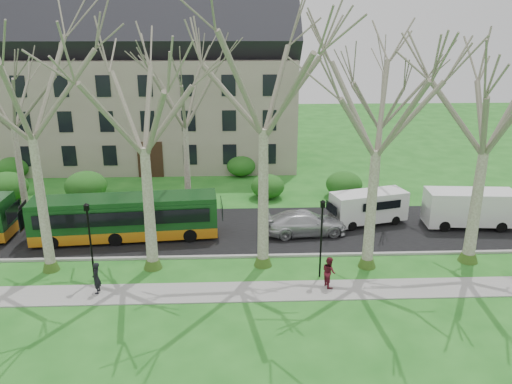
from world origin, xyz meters
TOP-DOWN VIEW (x-y plane):
  - ground at (0.00, 0.00)m, footprint 120.00×120.00m
  - sidewalk at (0.00, -2.50)m, footprint 70.00×2.00m
  - road at (0.00, 5.50)m, footprint 80.00×8.00m
  - curb at (0.00, 1.50)m, footprint 80.00×0.25m
  - building at (-6.00, 24.00)m, footprint 26.50×12.20m
  - tree_row_verge at (0.00, 0.30)m, footprint 49.00×7.00m
  - tree_row_far at (-1.33, 11.00)m, footprint 33.00×7.00m
  - lamp_row at (-0.00, -1.00)m, footprint 36.22×0.22m
  - hedges at (-4.67, 14.00)m, footprint 30.60×8.60m
  - bus_follow at (-5.38, 4.44)m, footprint 11.48×3.33m
  - sedan at (5.98, 4.67)m, footprint 5.40×2.62m
  - van_a at (10.46, 6.31)m, footprint 5.38×3.10m
  - van_b at (17.01, 5.49)m, footprint 5.84×2.52m
  - pedestrian_a at (-5.49, -2.32)m, footprint 0.40×0.60m
  - pedestrian_b at (6.28, -2.13)m, footprint 0.83×0.94m

SIDE VIEW (x-z plane):
  - ground at x=0.00m, z-range 0.00..0.00m
  - sidewalk at x=0.00m, z-range 0.00..0.06m
  - road at x=0.00m, z-range 0.00..0.06m
  - curb at x=0.00m, z-range 0.00..0.14m
  - sedan at x=5.98m, z-range 0.06..1.58m
  - pedestrian_b at x=6.28m, z-range 0.06..1.69m
  - pedestrian_a at x=-5.49m, z-range 0.06..1.70m
  - hedges at x=-4.67m, z-range 0.00..2.00m
  - van_a at x=10.46m, z-range 0.06..2.27m
  - van_b at x=17.01m, z-range 0.06..2.55m
  - bus_follow at x=-5.38m, z-range 0.06..2.89m
  - lamp_row at x=0.00m, z-range 0.42..4.72m
  - tree_row_far at x=-1.33m, z-range 0.00..12.00m
  - tree_row_verge at x=0.00m, z-range 0.00..14.00m
  - building at x=-6.00m, z-range 0.07..16.07m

